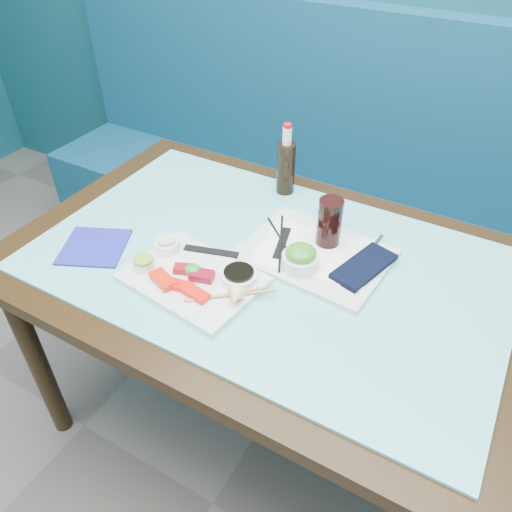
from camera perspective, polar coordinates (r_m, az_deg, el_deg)
The scene contains 34 objects.
booth_bench at distance 2.19m, azimuth 11.85°, elevation 4.03°, with size 3.00×0.56×1.17m.
dining_table at distance 1.39m, azimuth 1.30°, elevation -3.31°, with size 1.40×0.90×0.75m.
glass_top at distance 1.33m, azimuth 1.35°, elevation -0.53°, with size 1.22×0.76×0.01m, color #62C2C4.
sashimi_plate at distance 1.26m, azimuth -7.21°, elevation -2.61°, with size 0.33×0.24×0.02m, color silver.
salmon_left at distance 1.25m, azimuth -10.60°, elevation -2.69°, with size 0.08×0.04×0.02m, color red.
salmon_mid at distance 1.23m, azimuth -8.62°, elevation -3.39°, with size 0.06×0.03×0.02m, color #F31109.
salmon_right at distance 1.20m, azimuth -6.84°, elevation -4.34°, with size 0.07×0.03×0.02m, color #FF130A.
tuna_left at distance 1.27m, azimuth -8.24°, elevation -1.47°, with size 0.05×0.03×0.02m, color maroon.
tuna_right at distance 1.24m, azimuth -6.20°, elevation -2.25°, with size 0.06×0.04×0.02m, color maroon.
seaweed_garnish at distance 1.26m, azimuth -7.20°, elevation -1.58°, with size 0.04×0.04×0.02m, color #208E23.
ramekin_wasabi at distance 1.30m, azimuth -12.67°, elevation -0.99°, with size 0.05×0.05×0.02m, color white.
wasabi_fill at distance 1.29m, azimuth -12.77°, elevation -0.43°, with size 0.05×0.05×0.01m, color olive.
ramekin_ginger at distance 1.34m, azimuth -10.09°, elevation 1.16°, with size 0.07×0.07×0.03m, color white.
ginger_fill at distance 1.33m, azimuth -10.18°, elevation 1.80°, with size 0.05×0.05×0.01m, color beige.
soy_dish at distance 1.24m, azimuth -1.97°, elevation -2.29°, with size 0.09×0.09×0.02m, color white.
soy_fill at distance 1.23m, azimuth -1.98°, elevation -1.85°, with size 0.08×0.08×0.01m, color black.
lemon_wedge at distance 1.16m, azimuth -2.35°, elevation -4.66°, with size 0.05×0.05×0.04m, color #FADC76.
chopstick_sleeve at distance 1.33m, azimuth -5.16°, elevation 0.55°, with size 0.15×0.02×0.00m, color black.
wooden_chopstick_a at distance 1.20m, azimuth -3.38°, elevation -4.36°, with size 0.01×0.01×0.20m, color tan.
wooden_chopstick_b at distance 1.19m, azimuth -2.97°, elevation -4.51°, with size 0.01×0.01×0.22m, color #9C7F49.
serving_tray at distance 1.34m, azimuth 6.78°, elevation 0.19°, with size 0.37×0.28×0.01m, color silver.
paper_placemat at distance 1.34m, azimuth 6.81°, elevation 0.46°, with size 0.30×0.21×0.00m, color white.
seaweed_bowl at distance 1.27m, azimuth 5.07°, elevation -0.59°, with size 0.10×0.10×0.04m, color white.
seaweed_salad at distance 1.26m, azimuth 5.14°, elevation 0.35°, with size 0.08×0.08×0.04m, color #35811D.
cola_glass at distance 1.34m, azimuth 8.39°, elevation 3.84°, with size 0.07×0.07×0.14m, color black.
navy_pouch at distance 1.30m, azimuth 12.24°, elevation -1.17°, with size 0.08×0.19×0.01m, color black.
fork at distance 1.38m, azimuth 13.48°, elevation 1.30°, with size 0.01×0.01×0.09m, color silver.
black_chopstick_a at distance 1.36m, azimuth 2.85°, elevation 1.60°, with size 0.01×0.01×0.25m, color black.
black_chopstick_b at distance 1.36m, azimuth 3.15°, elevation 1.50°, with size 0.01×0.01×0.25m, color black.
tray_sleeve at distance 1.36m, azimuth 3.00°, elevation 1.51°, with size 0.02×0.14×0.00m, color black.
cola_bottle_body at distance 1.57m, azimuth 3.42°, elevation 9.97°, with size 0.06×0.06×0.16m, color black.
cola_bottle_neck at distance 1.52m, azimuth 3.58°, elevation 13.54°, with size 0.03×0.03×0.05m, color white.
cola_bottle_cap at distance 1.50m, azimuth 3.63°, elevation 14.64°, with size 0.03×0.03×0.01m, color red.
blue_napkin at distance 1.43m, azimuth -17.99°, elevation 1.02°, with size 0.17×0.17×0.01m, color navy.
Camera 1 is at (0.48, 0.55, 1.60)m, focal length 35.00 mm.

